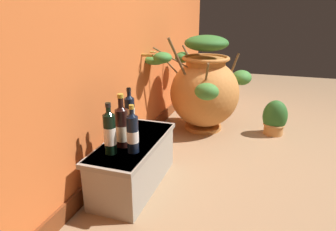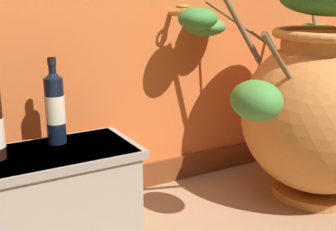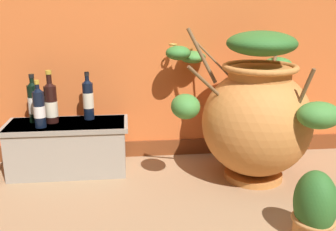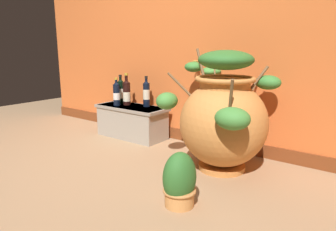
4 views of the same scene
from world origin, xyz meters
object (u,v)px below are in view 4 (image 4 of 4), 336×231
(wine_bottle_left, at_px, (121,91))
(wine_bottle_middle, at_px, (127,92))
(potted_shrub, at_px, (180,182))
(wine_bottle_right, at_px, (117,93))
(terracotta_urn, at_px, (223,116))
(wine_bottle_back, at_px, (146,93))

(wine_bottle_left, height_order, wine_bottle_middle, wine_bottle_middle)
(wine_bottle_left, relative_size, potted_shrub, 0.92)
(wine_bottle_right, xyz_separation_m, potted_shrub, (1.38, -0.83, -0.31))
(wine_bottle_middle, relative_size, wine_bottle_right, 1.14)
(terracotta_urn, xyz_separation_m, wine_bottle_left, (-1.37, 0.27, 0.04))
(wine_bottle_left, distance_m, wine_bottle_back, 0.34)
(wine_bottle_right, bearing_deg, wine_bottle_middle, 60.28)
(wine_bottle_middle, height_order, wine_bottle_right, wine_bottle_middle)
(wine_bottle_left, distance_m, wine_bottle_right, 0.13)
(wine_bottle_middle, bearing_deg, potted_shrub, -34.87)
(wine_bottle_left, height_order, wine_bottle_right, wine_bottle_left)
(terracotta_urn, height_order, wine_bottle_middle, terracotta_urn)
(terracotta_urn, distance_m, wine_bottle_left, 1.40)
(wine_bottle_back, bearing_deg, wine_bottle_middle, -166.44)
(terracotta_urn, height_order, wine_bottle_right, terracotta_urn)
(wine_bottle_left, distance_m, wine_bottle_middle, 0.11)
(wine_bottle_left, xyz_separation_m, wine_bottle_middle, (0.11, -0.02, -0.00))
(terracotta_urn, bearing_deg, wine_bottle_back, 163.58)
(terracotta_urn, bearing_deg, wine_bottle_left, 168.79)
(wine_bottle_back, height_order, potted_shrub, wine_bottle_back)
(wine_bottle_back, bearing_deg, potted_shrub, -41.70)
(wine_bottle_left, relative_size, wine_bottle_back, 1.00)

